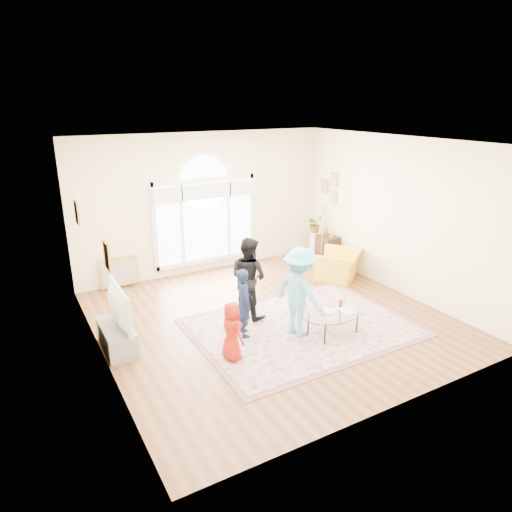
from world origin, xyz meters
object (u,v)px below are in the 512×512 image
armchair (339,265)px  television (114,307)px  coffee_table (333,313)px  tv_console (117,337)px  area_rug (302,327)px

armchair → television: bearing=-29.8°
coffee_table → armchair: (1.74, 1.99, -0.08)m
coffee_table → armchair: size_ratio=1.22×
armchair → tv_console: bearing=-29.8°
area_rug → armchair: 2.59m
tv_console → coffee_table: coffee_table is taller
coffee_table → television: bearing=153.6°
television → coffee_table: (3.34, -1.34, -0.35)m
television → armchair: 5.14m
tv_console → coffee_table: (3.35, -1.34, 0.19)m
area_rug → tv_console: 3.17m
television → coffee_table: size_ratio=0.93×
coffee_table → armchair: armchair is taller
tv_console → armchair: 5.14m
television → armchair: bearing=7.3°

